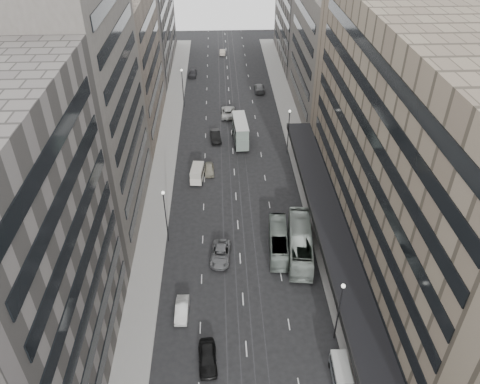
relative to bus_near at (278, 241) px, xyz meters
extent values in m
plane|color=black|center=(-5.18, -9.63, -1.37)|extent=(220.00, 220.00, 0.00)
cube|color=gray|center=(6.82, 27.87, -1.29)|extent=(4.00, 125.00, 0.15)
cube|color=gray|center=(-17.18, 27.87, -1.29)|extent=(4.00, 125.00, 0.15)
cube|color=gray|center=(16.32, -1.63, 13.63)|extent=(15.00, 60.00, 30.00)
cube|color=black|center=(6.82, -1.63, 2.63)|extent=(4.40, 60.00, 0.50)
cube|color=#534F48|center=(16.32, 42.37, 10.63)|extent=(15.00, 28.00, 24.00)
cube|color=slate|center=(16.32, 72.37, 12.63)|extent=(15.00, 32.00, 28.00)
cube|color=#534F48|center=(-26.68, 9.37, 15.63)|extent=(15.00, 26.00, 34.00)
cube|color=slate|center=(-26.68, 36.37, 11.13)|extent=(15.00, 28.00, 25.00)
cube|color=slate|center=(-26.68, 69.37, 12.63)|extent=(15.00, 38.00, 28.00)
cylinder|color=#262628|center=(4.52, -14.63, 2.63)|extent=(0.16, 0.16, 8.00)
sphere|color=silver|center=(4.52, -14.63, 6.73)|extent=(0.44, 0.44, 0.44)
cylinder|color=#262628|center=(4.52, 25.37, 2.63)|extent=(0.16, 0.16, 8.00)
sphere|color=silver|center=(4.52, 25.37, 6.73)|extent=(0.44, 0.44, 0.44)
cylinder|color=#262628|center=(-14.88, 2.37, 2.63)|extent=(0.16, 0.16, 8.00)
sphere|color=silver|center=(-14.88, 2.37, 6.73)|extent=(0.44, 0.44, 0.44)
cylinder|color=#262628|center=(-14.88, 45.37, 2.63)|extent=(0.16, 0.16, 8.00)
sphere|color=silver|center=(-14.88, 45.37, 6.73)|extent=(0.44, 0.44, 0.44)
imported|color=gray|center=(0.00, 0.00, 0.00)|extent=(3.06, 9.96, 2.73)
imported|color=#8F9A91|center=(2.79, -0.76, 0.35)|extent=(4.34, 12.56, 3.43)
cube|color=gray|center=(-3.68, 29.48, 0.15)|extent=(2.74, 8.39, 2.12)
cube|color=gray|center=(-3.68, 29.48, 2.13)|extent=(2.68, 8.06, 1.84)
cube|color=silver|center=(-3.68, 29.48, 3.11)|extent=(2.74, 8.39, 0.11)
cylinder|color=black|center=(-4.67, 26.44, -0.91)|extent=(0.31, 0.93, 0.92)
cylinder|color=black|center=(-2.37, 26.56, -0.91)|extent=(0.31, 0.93, 0.92)
cylinder|color=black|center=(-4.99, 32.39, -0.91)|extent=(0.31, 0.93, 0.92)
cylinder|color=black|center=(-2.69, 32.52, -0.91)|extent=(0.31, 0.93, 0.92)
cube|color=#5A5E62|center=(4.02, -19.58, -0.57)|extent=(1.78, 3.95, 1.01)
cube|color=#B7B8B3|center=(4.02, -19.58, 0.33)|extent=(1.74, 3.87, 0.79)
cylinder|color=black|center=(3.26, -18.26, -1.08)|extent=(0.19, 0.58, 0.58)
cylinder|color=black|center=(4.88, -18.33, -1.08)|extent=(0.19, 0.58, 0.58)
cube|color=silver|center=(-11.27, 17.08, -0.42)|extent=(2.26, 4.21, 1.24)
cube|color=#B9B4A7|center=(-11.27, 17.08, 0.68)|extent=(2.22, 4.12, 0.97)
cylinder|color=black|center=(-12.32, 15.86, -1.04)|extent=(0.25, 0.66, 0.64)
cylinder|color=black|center=(-10.52, 15.65, -1.04)|extent=(0.25, 0.66, 0.64)
cylinder|color=black|center=(-12.01, 18.50, -1.04)|extent=(0.25, 0.66, 0.64)
cylinder|color=black|center=(-10.21, 18.29, -1.04)|extent=(0.25, 0.66, 0.64)
imported|color=black|center=(-9.29, -17.11, -0.57)|extent=(2.14, 4.77, 1.59)
imported|color=silver|center=(-12.30, -10.51, -0.68)|extent=(1.55, 4.19, 1.37)
imported|color=slate|center=(-7.74, -1.45, -0.62)|extent=(3.08, 5.62, 1.49)
imported|color=#9E9983|center=(-9.37, 19.34, -0.69)|extent=(1.72, 4.01, 1.35)
imported|color=black|center=(-8.26, 30.56, -0.54)|extent=(2.25, 5.18, 1.66)
imported|color=beige|center=(-5.67, 40.81, -0.54)|extent=(2.96, 6.05, 1.65)
imported|color=#5E5E61|center=(1.76, 52.91, -0.60)|extent=(2.15, 5.29, 1.53)
imported|color=#2A292C|center=(-13.68, 62.81, -0.60)|extent=(2.14, 4.63, 1.54)
imported|color=beige|center=(-6.18, 78.17, -0.67)|extent=(1.69, 4.27, 1.38)
camera|label=1|loc=(-7.31, -46.72, 41.34)|focal=35.00mm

